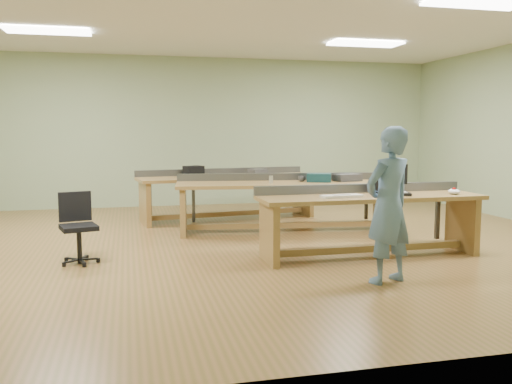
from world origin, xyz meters
TOP-DOWN VIEW (x-y plane):
  - floor at (0.00, 0.00)m, footprint 10.00×10.00m
  - ceiling at (0.00, 0.00)m, footprint 10.00×10.00m
  - wall_back at (0.00, 4.00)m, footprint 10.00×0.04m
  - wall_front at (0.00, -4.00)m, footprint 10.00×0.04m
  - fluor_panels at (0.00, 0.00)m, footprint 6.20×3.50m
  - workbench_front at (1.43, -1.07)m, footprint 2.74×0.75m
  - workbench_mid at (0.90, 0.76)m, footprint 3.36×1.28m
  - workbench_back at (0.25, 2.08)m, footprint 3.15×1.23m
  - person at (1.10, -2.18)m, footprint 0.67×0.56m
  - laptop_base at (1.74, -1.14)m, footprint 0.37×0.33m
  - laptop_screen at (1.77, -1.02)m, footprint 0.30×0.10m
  - keyboard at (1.01, -1.20)m, footprint 0.51×0.21m
  - trackball_mouse at (2.47, -1.23)m, footprint 0.14×0.16m
  - camera_bag at (1.66, -1.03)m, footprint 0.31×0.25m
  - task_chair at (-2.00, -0.61)m, footprint 0.54×0.54m
  - parts_bin_teal at (1.42, 0.71)m, footprint 0.44×0.39m
  - parts_bin_grey at (1.89, 0.72)m, footprint 0.45×0.33m
  - mug at (1.17, 0.79)m, footprint 0.13×0.13m
  - drinks_can at (0.64, 0.63)m, footprint 0.08×0.08m
  - storage_box_back at (-0.32, 2.15)m, footprint 0.37×0.32m
  - tray_back at (0.78, 2.03)m, footprint 0.35×0.31m

SIDE VIEW (x-z plane):
  - floor at x=0.00m, z-range 0.00..0.00m
  - task_chair at x=-2.00m, z-range -0.11..0.71m
  - workbench_front at x=1.43m, z-range 0.12..0.98m
  - workbench_back at x=0.25m, z-range 0.13..0.99m
  - workbench_mid at x=0.90m, z-range 0.14..1.00m
  - keyboard at x=1.01m, z-range 0.75..0.78m
  - laptop_base at x=1.74m, z-range 0.75..0.78m
  - trackball_mouse at x=2.47m, z-range 0.75..0.82m
  - person at x=1.10m, z-range 0.00..1.57m
  - mug at x=1.17m, z-range 0.75..0.84m
  - parts_bin_grey at x=1.89m, z-range 0.75..0.86m
  - drinks_can at x=0.64m, z-range 0.75..0.86m
  - tray_back at x=0.78m, z-range 0.75..0.86m
  - parts_bin_teal at x=1.42m, z-range 0.75..0.88m
  - storage_box_back at x=-0.32m, z-range 0.75..0.93m
  - camera_bag at x=1.66m, z-range 0.75..0.93m
  - laptop_screen at x=1.77m, z-range 0.87..1.12m
  - wall_back at x=0.00m, z-range 0.00..3.00m
  - wall_front at x=0.00m, z-range 0.00..3.00m
  - fluor_panels at x=0.00m, z-range 2.96..2.99m
  - ceiling at x=0.00m, z-range 3.00..3.00m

